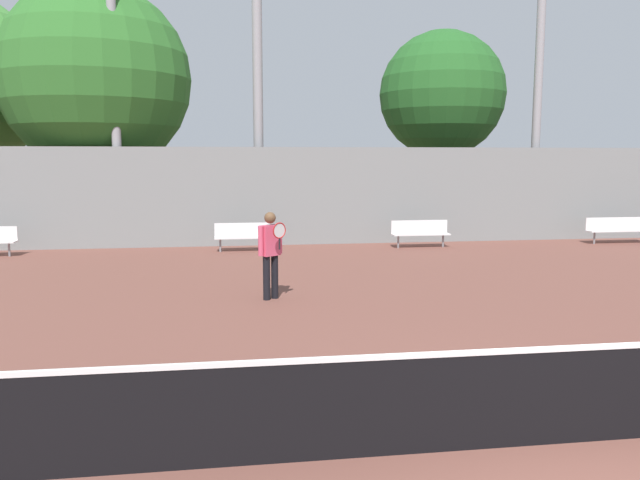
{
  "coord_description": "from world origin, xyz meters",
  "views": [
    {
      "loc": [
        -3.08,
        -5.35,
        2.75
      ],
      "look_at": [
        -1.15,
        7.86,
        0.99
      ],
      "focal_mm": 35.0,
      "sensor_mm": 36.0,
      "label": 1
    }
  ],
  "objects_px": {
    "light_pole_far_right": "(257,34)",
    "tree_dark_dense": "(96,79)",
    "tennis_player": "(271,250)",
    "tree_green_tall": "(442,95)",
    "light_pole_near_left": "(112,37)",
    "light_pole_center_back": "(539,70)",
    "tennis_net": "(556,394)",
    "bench_courtside_near": "(618,228)",
    "bench_courtside_far": "(420,231)",
    "bench_adjacent_court": "(243,234)"
  },
  "relations": [
    {
      "from": "light_pole_far_right",
      "to": "tree_dark_dense",
      "type": "bearing_deg",
      "value": 162.16
    },
    {
      "from": "tennis_player",
      "to": "tree_green_tall",
      "type": "distance_m",
      "value": 13.99
    },
    {
      "from": "light_pole_near_left",
      "to": "light_pole_center_back",
      "type": "height_order",
      "value": "light_pole_near_left"
    },
    {
      "from": "light_pole_near_left",
      "to": "tree_dark_dense",
      "type": "height_order",
      "value": "light_pole_near_left"
    },
    {
      "from": "tennis_net",
      "to": "tree_dark_dense",
      "type": "height_order",
      "value": "tree_dark_dense"
    },
    {
      "from": "tree_green_tall",
      "to": "light_pole_near_left",
      "type": "bearing_deg",
      "value": -164.17
    },
    {
      "from": "tennis_net",
      "to": "light_pole_far_right",
      "type": "relative_size",
      "value": 0.96
    },
    {
      "from": "bench_courtside_near",
      "to": "light_pole_far_right",
      "type": "height_order",
      "value": "light_pole_far_right"
    },
    {
      "from": "tennis_net",
      "to": "light_pole_far_right",
      "type": "xyz_separation_m",
      "value": [
        -2.11,
        15.18,
        6.18
      ]
    },
    {
      "from": "bench_courtside_far",
      "to": "light_pole_far_right",
      "type": "distance_m",
      "value": 8.1
    },
    {
      "from": "bench_courtside_near",
      "to": "tree_dark_dense",
      "type": "distance_m",
      "value": 17.92
    },
    {
      "from": "light_pole_near_left",
      "to": "light_pole_far_right",
      "type": "bearing_deg",
      "value": 7.4
    },
    {
      "from": "bench_adjacent_court",
      "to": "tree_green_tall",
      "type": "height_order",
      "value": "tree_green_tall"
    },
    {
      "from": "bench_courtside_near",
      "to": "tennis_net",
      "type": "bearing_deg",
      "value": -125.54
    },
    {
      "from": "tennis_net",
      "to": "bench_courtside_far",
      "type": "xyz_separation_m",
      "value": [
        2.76,
        13.17,
        0.01
      ]
    },
    {
      "from": "tennis_player",
      "to": "bench_courtside_far",
      "type": "bearing_deg",
      "value": 17.21
    },
    {
      "from": "tennis_player",
      "to": "light_pole_center_back",
      "type": "relative_size",
      "value": 0.17
    },
    {
      "from": "bench_courtside_near",
      "to": "tree_dark_dense",
      "type": "relative_size",
      "value": 0.25
    },
    {
      "from": "bench_courtside_far",
      "to": "bench_courtside_near",
      "type": "bearing_deg",
      "value": 0.01
    },
    {
      "from": "bench_adjacent_court",
      "to": "light_pole_near_left",
      "type": "bearing_deg",
      "value": 158.95
    },
    {
      "from": "light_pole_near_left",
      "to": "tree_dark_dense",
      "type": "bearing_deg",
      "value": 113.21
    },
    {
      "from": "light_pole_near_left",
      "to": "bench_adjacent_court",
      "type": "bearing_deg",
      "value": -21.05
    },
    {
      "from": "bench_courtside_near",
      "to": "bench_adjacent_court",
      "type": "height_order",
      "value": "same"
    },
    {
      "from": "light_pole_far_right",
      "to": "tree_green_tall",
      "type": "bearing_deg",
      "value": 20.7
    },
    {
      "from": "tennis_net",
      "to": "light_pole_far_right",
      "type": "distance_m",
      "value": 16.52
    },
    {
      "from": "tennis_player",
      "to": "light_pole_near_left",
      "type": "xyz_separation_m",
      "value": [
        -4.16,
        7.95,
        5.36
      ]
    },
    {
      "from": "light_pole_near_left",
      "to": "light_pole_far_right",
      "type": "xyz_separation_m",
      "value": [
        4.35,
        0.56,
        0.33
      ]
    },
    {
      "from": "tennis_net",
      "to": "bench_adjacent_court",
      "type": "relative_size",
      "value": 7.13
    },
    {
      "from": "bench_courtside_far",
      "to": "light_pole_center_back",
      "type": "relative_size",
      "value": 0.18
    },
    {
      "from": "tennis_player",
      "to": "bench_courtside_near",
      "type": "height_order",
      "value": "tennis_player"
    },
    {
      "from": "bench_adjacent_court",
      "to": "tennis_net",
      "type": "bearing_deg",
      "value": -78.38
    },
    {
      "from": "tennis_net",
      "to": "bench_adjacent_court",
      "type": "distance_m",
      "value": 13.44
    },
    {
      "from": "tree_green_tall",
      "to": "bench_adjacent_court",
      "type": "bearing_deg",
      "value": -148.65
    },
    {
      "from": "bench_courtside_far",
      "to": "light_pole_center_back",
      "type": "bearing_deg",
      "value": 20.82
    },
    {
      "from": "bench_courtside_far",
      "to": "bench_adjacent_court",
      "type": "distance_m",
      "value": 5.47
    },
    {
      "from": "tennis_player",
      "to": "light_pole_center_back",
      "type": "bearing_deg",
      "value": 5.64
    },
    {
      "from": "tennis_player",
      "to": "tree_green_tall",
      "type": "height_order",
      "value": "tree_green_tall"
    },
    {
      "from": "bench_courtside_far",
      "to": "bench_adjacent_court",
      "type": "height_order",
      "value": "same"
    },
    {
      "from": "tennis_net",
      "to": "tennis_player",
      "type": "bearing_deg",
      "value": 109.06
    },
    {
      "from": "tennis_net",
      "to": "tree_dark_dense",
      "type": "distance_m",
      "value": 19.09
    },
    {
      "from": "light_pole_near_left",
      "to": "tree_green_tall",
      "type": "relative_size",
      "value": 1.5
    },
    {
      "from": "light_pole_near_left",
      "to": "bench_courtside_far",
      "type": "bearing_deg",
      "value": -8.9
    },
    {
      "from": "bench_adjacent_court",
      "to": "light_pole_far_right",
      "type": "xyz_separation_m",
      "value": [
        0.6,
        2.01,
        6.16
      ]
    },
    {
      "from": "tennis_player",
      "to": "tennis_net",
      "type": "bearing_deg",
      "value": -105.88
    },
    {
      "from": "tennis_net",
      "to": "light_pole_center_back",
      "type": "height_order",
      "value": "light_pole_center_back"
    },
    {
      "from": "light_pole_center_back",
      "to": "bench_courtside_near",
      "type": "bearing_deg",
      "value": -39.92
    },
    {
      "from": "bench_courtside_far",
      "to": "light_pole_near_left",
      "type": "height_order",
      "value": "light_pole_near_left"
    },
    {
      "from": "tennis_net",
      "to": "light_pole_far_right",
      "type": "height_order",
      "value": "light_pole_far_right"
    },
    {
      "from": "tennis_net",
      "to": "light_pole_center_back",
      "type": "xyz_separation_m",
      "value": [
        7.33,
        14.91,
        5.2
      ]
    },
    {
      "from": "tennis_player",
      "to": "light_pole_far_right",
      "type": "height_order",
      "value": "light_pole_far_right"
    }
  ]
}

